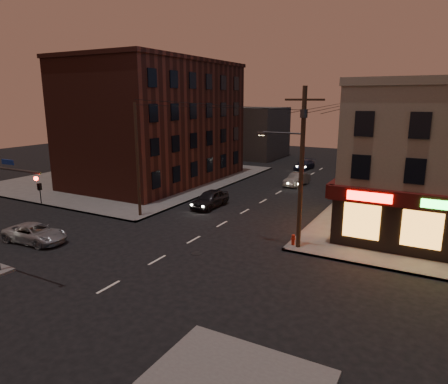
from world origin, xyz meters
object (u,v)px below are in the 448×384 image
Objects in this scene: sedan_far at (304,165)px; fire_hydrant at (293,239)px; suv_cross at (35,233)px; sedan_mid at (297,180)px; sedan_near at (210,199)px.

fire_hydrant is (8.39, -28.77, -0.08)m from sedan_far.
suv_cross reaches higher than sedan_far.
sedan_mid is 0.97× the size of sedan_far.
suv_cross is at bearing -154.20° from fire_hydrant.
sedan_near reaches higher than sedan_mid.
sedan_far is at bearing -15.73° from suv_cross.
sedan_mid is (9.58, 25.54, 0.06)m from suv_cross.
suv_cross is 1.06× the size of sedan_far.
fire_hydrant is at bearing -30.07° from sedan_near.
suv_cross is 1.09× the size of sedan_mid.
sedan_far is at bearing 110.91° from sedan_mid.
sedan_near reaches higher than suv_cross.
fire_hydrant is at bearing -64.31° from sedan_mid.
suv_cross is 1.01× the size of sedan_near.
sedan_mid reaches higher than suv_cross.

